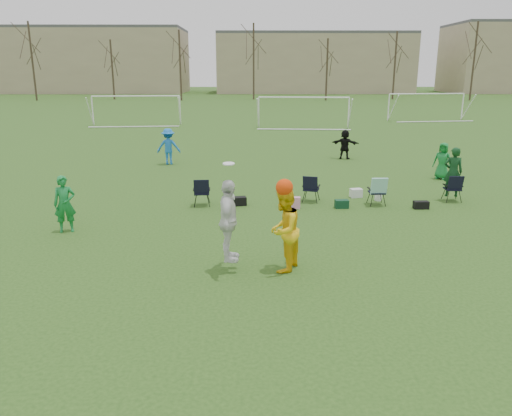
{
  "coord_description": "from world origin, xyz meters",
  "views": [
    {
      "loc": [
        -0.09,
        -9.08,
        4.59
      ],
      "look_at": [
        -0.02,
        2.89,
        1.25
      ],
      "focal_mm": 35.0,
      "sensor_mm": 36.0,
      "label": 1
    }
  ],
  "objects_px": {
    "goal_left": "(136,102)",
    "goal_mid": "(304,103)",
    "fielder_blue": "(169,147)",
    "center_contest": "(261,225)",
    "goal_right": "(427,99)",
    "fielder_black": "(345,144)",
    "fielder_green_far": "(443,161)",
    "fielder_green_near": "(65,204)"
  },
  "relations": [
    {
      "from": "goal_mid",
      "to": "goal_right",
      "type": "relative_size",
      "value": 1.01
    },
    {
      "from": "goal_mid",
      "to": "goal_right",
      "type": "height_order",
      "value": "same"
    },
    {
      "from": "goal_left",
      "to": "fielder_black",
      "type": "bearing_deg",
      "value": -53.9
    },
    {
      "from": "fielder_green_near",
      "to": "goal_right",
      "type": "bearing_deg",
      "value": 39.36
    },
    {
      "from": "fielder_blue",
      "to": "center_contest",
      "type": "relative_size",
      "value": 0.69
    },
    {
      "from": "fielder_black",
      "to": "goal_mid",
      "type": "height_order",
      "value": "goal_mid"
    },
    {
      "from": "fielder_blue",
      "to": "goal_mid",
      "type": "distance_m",
      "value": 18.42
    },
    {
      "from": "fielder_green_near",
      "to": "fielder_black",
      "type": "relative_size",
      "value": 1.08
    },
    {
      "from": "fielder_green_near",
      "to": "goal_left",
      "type": "bearing_deg",
      "value": 81.08
    },
    {
      "from": "fielder_green_near",
      "to": "center_contest",
      "type": "xyz_separation_m",
      "value": [
        5.64,
        -2.96,
        0.28
      ]
    },
    {
      "from": "goal_left",
      "to": "center_contest",
      "type": "bearing_deg",
      "value": -77.55
    },
    {
      "from": "fielder_green_near",
      "to": "fielder_black",
      "type": "distance_m",
      "value": 15.99
    },
    {
      "from": "fielder_black",
      "to": "center_contest",
      "type": "xyz_separation_m",
      "value": [
        -4.65,
        -15.2,
        0.34
      ]
    },
    {
      "from": "fielder_green_far",
      "to": "center_contest",
      "type": "distance_m",
      "value": 12.93
    },
    {
      "from": "fielder_black",
      "to": "center_contest",
      "type": "relative_size",
      "value": 0.6
    },
    {
      "from": "center_contest",
      "to": "goal_left",
      "type": "xyz_separation_m",
      "value": [
        -10.09,
        32.1,
        0.81
      ]
    },
    {
      "from": "goal_left",
      "to": "goal_mid",
      "type": "bearing_deg",
      "value": -13.13
    },
    {
      "from": "fielder_blue",
      "to": "goal_right",
      "type": "relative_size",
      "value": 0.24
    },
    {
      "from": "center_contest",
      "to": "goal_left",
      "type": "bearing_deg",
      "value": 107.45
    },
    {
      "from": "fielder_black",
      "to": "goal_mid",
      "type": "xyz_separation_m",
      "value": [
        -0.75,
        14.9,
        1.15
      ]
    },
    {
      "from": "goal_mid",
      "to": "goal_right",
      "type": "bearing_deg",
      "value": 30.57
    },
    {
      "from": "fielder_blue",
      "to": "center_contest",
      "type": "distance_m",
      "value": 14.38
    },
    {
      "from": "goal_mid",
      "to": "fielder_blue",
      "type": "bearing_deg",
      "value": -112.81
    },
    {
      "from": "fielder_blue",
      "to": "goal_right",
      "type": "height_order",
      "value": "goal_right"
    },
    {
      "from": "fielder_green_near",
      "to": "fielder_blue",
      "type": "distance_m",
      "value": 10.8
    },
    {
      "from": "fielder_green_far",
      "to": "goal_right",
      "type": "distance_m",
      "value": 27.14
    },
    {
      "from": "fielder_black",
      "to": "center_contest",
      "type": "height_order",
      "value": "center_contest"
    },
    {
      "from": "fielder_black",
      "to": "center_contest",
      "type": "distance_m",
      "value": 15.9
    },
    {
      "from": "fielder_green_near",
      "to": "fielder_green_far",
      "type": "relative_size",
      "value": 1.06
    },
    {
      "from": "fielder_black",
      "to": "goal_mid",
      "type": "relative_size",
      "value": 0.21
    },
    {
      "from": "fielder_blue",
      "to": "fielder_green_far",
      "type": "bearing_deg",
      "value": 161.0
    },
    {
      "from": "goal_left",
      "to": "goal_mid",
      "type": "distance_m",
      "value": 14.14
    },
    {
      "from": "fielder_blue",
      "to": "goal_left",
      "type": "distance_m",
      "value": 19.3
    },
    {
      "from": "fielder_black",
      "to": "goal_mid",
      "type": "distance_m",
      "value": 14.97
    },
    {
      "from": "fielder_green_far",
      "to": "fielder_blue",
      "type": "bearing_deg",
      "value": -159.41
    },
    {
      "from": "fielder_black",
      "to": "goal_left",
      "type": "bearing_deg",
      "value": -28.09
    },
    {
      "from": "fielder_green_near",
      "to": "fielder_green_far",
      "type": "distance_m",
      "value": 15.4
    },
    {
      "from": "goal_left",
      "to": "goal_mid",
      "type": "relative_size",
      "value": 1.0
    },
    {
      "from": "fielder_green_near",
      "to": "goal_mid",
      "type": "height_order",
      "value": "goal_mid"
    },
    {
      "from": "fielder_green_far",
      "to": "goal_mid",
      "type": "bearing_deg",
      "value": 137.99
    },
    {
      "from": "fielder_blue",
      "to": "center_contest",
      "type": "height_order",
      "value": "center_contest"
    },
    {
      "from": "goal_mid",
      "to": "fielder_green_near",
      "type": "bearing_deg",
      "value": -105.38
    }
  ]
}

